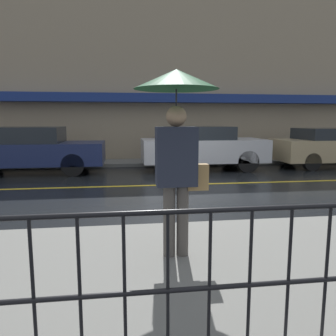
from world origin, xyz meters
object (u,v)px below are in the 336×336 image
Objects in this scene: car_silver at (202,147)px; car_navy at (28,149)px; pedestrian at (177,118)px; car_tan at (333,147)px.

car_navy is at bearing -180.00° from car_silver.
car_navy is at bearing -63.91° from pedestrian.
pedestrian is 0.49× the size of car_tan.
car_navy is at bearing -180.00° from car_tan.
pedestrian is 10.31m from car_tan.
car_tan is (7.07, 7.43, -0.98)m from pedestrian.
car_navy is (-3.64, 7.43, -0.94)m from pedestrian.
car_silver is 4.95m from car_tan.
car_tan is at bearing -133.59° from pedestrian.
car_tan is at bearing -0.00° from car_silver.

